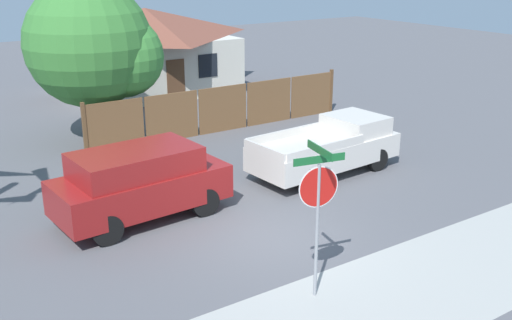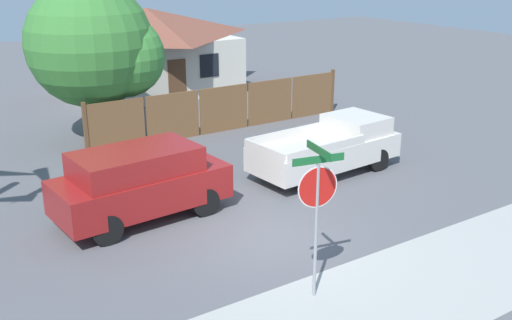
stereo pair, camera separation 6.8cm
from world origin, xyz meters
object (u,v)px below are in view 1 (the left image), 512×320
object	(u,v)px
orange_pickup	(329,147)
red_suv	(140,182)
oak_tree	(96,47)
stop_sign	(318,196)
house	(147,49)

from	to	relation	value
orange_pickup	red_suv	bearing A→B (deg)	176.17
oak_tree	stop_sign	distance (m)	12.91
oak_tree	stop_sign	bearing A→B (deg)	-91.42
house	orange_pickup	size ratio (longest dim) A/B	1.63
oak_tree	orange_pickup	world-z (taller)	oak_tree
oak_tree	stop_sign	xyz separation A→B (m)	(-0.32, -12.85, -1.26)
oak_tree	orange_pickup	distance (m)	9.13
house	stop_sign	world-z (taller)	house
oak_tree	red_suv	world-z (taller)	oak_tree
house	red_suv	xyz separation A→B (m)	(-6.65, -14.36, -1.09)
house	oak_tree	world-z (taller)	oak_tree
stop_sign	orange_pickup	bearing A→B (deg)	59.15
house	stop_sign	distance (m)	20.47
house	orange_pickup	xyz separation A→B (m)	(-0.28, -14.34, -1.30)
house	oak_tree	xyz separation A→B (m)	(-4.94, -6.93, 1.31)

